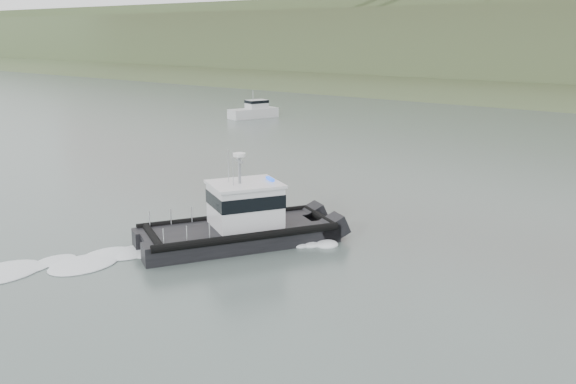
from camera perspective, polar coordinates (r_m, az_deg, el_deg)
name	(u,v)px	position (r m, az deg, el deg)	size (l,w,h in m)	color
ground	(193,268)	(29.57, -8.43, -6.74)	(400.00, 400.00, 0.00)	#47544F
patrol_boat	(240,221)	(32.33, -4.31, -2.55)	(7.81, 10.45, 4.81)	black
motorboat	(254,111)	(81.06, -3.02, 7.22)	(3.71, 6.65, 3.47)	silver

